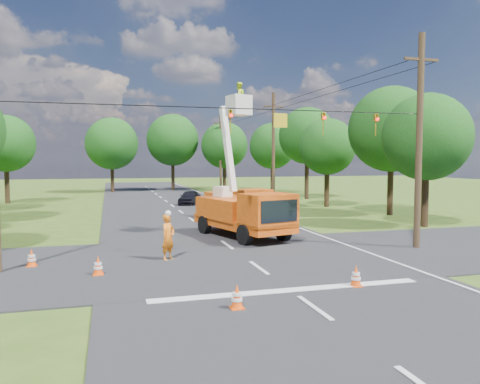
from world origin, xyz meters
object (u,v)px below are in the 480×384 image
object	(u,v)px
second_truck	(238,203)
tree_far_b	(173,140)
pole_right_far	(221,152)
tree_far_a	(112,144)
tree_right_d	(307,136)
ground_worker	(168,237)
traffic_cone_0	(237,297)
tree_right_c	(327,147)
distant_car	(190,197)
traffic_cone_1	(356,276)
tree_left_f	(6,144)
traffic_cone_6	(247,210)
traffic_cone_3	(98,266)
tree_right_e	(273,146)
bucket_truck	(244,206)
traffic_cone_4	(32,258)
tree_right_b	(392,129)
traffic_cone_2	(253,220)
pole_right_near	(419,140)
pole_right_mid	(273,149)
tree_far_c	(224,145)

from	to	relation	value
second_truck	tree_far_b	bearing A→B (deg)	75.92
pole_right_far	tree_far_a	size ratio (longest dim) A/B	1.05
tree_right_d	ground_worker	bearing A→B (deg)	-124.14
traffic_cone_0	tree_right_c	world-z (taller)	tree_right_c
distant_car	ground_worker	bearing A→B (deg)	-78.85
traffic_cone_1	ground_worker	bearing A→B (deg)	133.08
tree_left_f	tree_right_c	xyz separation A→B (m)	(28.00, -11.00, -0.37)
traffic_cone_6	pole_right_far	bearing A→B (deg)	81.14
traffic_cone_3	tree_left_f	size ratio (longest dim) A/B	0.08
traffic_cone_1	traffic_cone_3	bearing A→B (deg)	154.73
ground_worker	tree_right_e	xyz separation A→B (m)	(16.95, 34.47, 4.84)
bucket_truck	traffic_cone_4	bearing A→B (deg)	-172.33
tree_right_c	tree_far_b	world-z (taller)	tree_far_b
traffic_cone_3	tree_right_b	world-z (taller)	tree_right_b
traffic_cone_1	traffic_cone_6	distance (m)	20.64
traffic_cone_1	tree_right_d	bearing A→B (deg)	68.81
traffic_cone_2	traffic_cone_6	distance (m)	6.00
tree_left_f	traffic_cone_6	bearing A→B (deg)	-37.24
tree_far_a	bucket_truck	bearing A→B (deg)	-80.36
distant_car	traffic_cone_4	bearing A→B (deg)	-90.57
traffic_cone_0	traffic_cone_1	bearing A→B (deg)	14.84
traffic_cone_0	traffic_cone_4	size ratio (longest dim) A/B	1.00
tree_right_d	tree_far_a	world-z (taller)	tree_right_d
pole_right_near	tree_right_c	bearing A→B (deg)	76.11
pole_right_mid	tree_far_b	size ratio (longest dim) A/B	0.97
tree_right_c	tree_far_c	world-z (taller)	tree_far_c
traffic_cone_0	traffic_cone_3	xyz separation A→B (m)	(-3.82, 5.03, 0.00)
traffic_cone_3	pole_right_near	world-z (taller)	pole_right_near
second_truck	tree_left_f	distance (m)	25.75
pole_right_near	tree_right_c	size ratio (longest dim) A/B	1.28
tree_right_e	traffic_cone_1	bearing A→B (deg)	-105.95
bucket_truck	tree_far_c	bearing A→B (deg)	61.71
traffic_cone_4	tree_right_c	distance (m)	28.77
tree_right_b	tree_right_c	world-z (taller)	tree_right_b
bucket_truck	pole_right_mid	world-z (taller)	pole_right_mid
traffic_cone_0	tree_far_a	xyz separation A→B (m)	(-2.90, 49.44, 5.83)
distant_car	bucket_truck	bearing A→B (deg)	-68.10
distant_car	tree_right_e	distance (m)	16.93
tree_right_b	tree_far_b	bearing A→B (deg)	109.98
tree_right_c	tree_right_b	bearing A→B (deg)	-75.58
bucket_truck	tree_right_b	world-z (taller)	tree_right_b
bucket_truck	traffic_cone_6	size ratio (longest dim) A/B	11.72
traffic_cone_0	ground_worker	bearing A→B (deg)	98.55
distant_car	traffic_cone_6	xyz separation A→B (m)	(2.86, -9.02, -0.30)
second_truck	tree_right_c	bearing A→B (deg)	20.42
tree_left_f	tree_right_c	bearing A→B (deg)	-21.45
traffic_cone_3	tree_far_a	size ratio (longest dim) A/B	0.07
pole_right_far	bucket_truck	bearing A→B (deg)	-101.40
ground_worker	traffic_cone_4	world-z (taller)	ground_worker
bucket_truck	tree_left_f	xyz separation A→B (m)	(-16.25, 24.96, 3.95)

